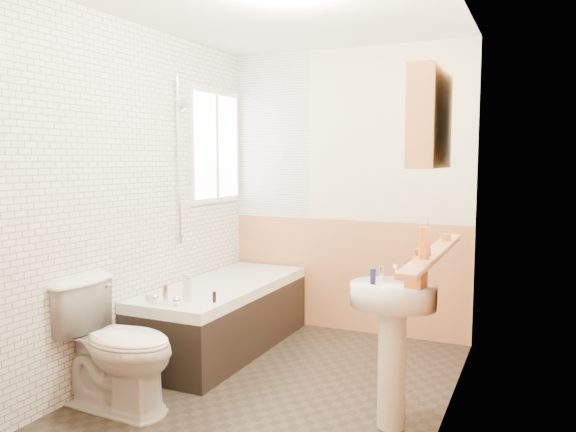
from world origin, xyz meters
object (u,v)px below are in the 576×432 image
Objects in this scene: sink at (392,325)px; medicine_cabinet at (430,119)px; pine_shelf at (435,252)px; bathtub at (224,314)px; toilet at (116,346)px.

medicine_cabinet is at bearing 2.83° from sink.
bathtub is at bearing 160.75° from pine_shelf.
bathtub is 2.94× the size of medicine_cabinet.
pine_shelf is 0.75m from medicine_cabinet.
pine_shelf is (1.77, -0.62, 0.73)m from bathtub.
sink is (1.60, 0.47, 0.20)m from toilet.
toilet is at bearing -91.41° from bathtub.
pine_shelf is at bearing -68.63° from toilet.
pine_shelf is at bearing 73.43° from medicine_cabinet.
pine_shelf is 2.55× the size of medicine_cabinet.
sink is 1.17m from medicine_cabinet.
medicine_cabinet is (0.17, 0.04, 1.16)m from sink.
medicine_cabinet is (1.77, 0.51, 1.36)m from toilet.
bathtub is 1.15× the size of pine_shelf.
toilet is at bearing -163.91° from medicine_cabinet.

